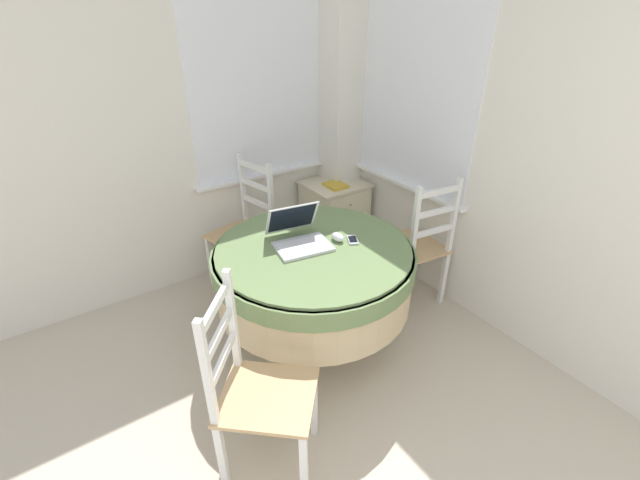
# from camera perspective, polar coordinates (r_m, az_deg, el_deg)

# --- Properties ---
(corner_room_shell) EXTENTS (4.26, 5.16, 2.55)m
(corner_room_shell) POSITION_cam_1_polar(r_m,az_deg,el_deg) (2.49, 5.10, 11.88)
(corner_room_shell) COLOR white
(corner_room_shell) RESTS_ON ground_plane
(round_dining_table) EXTENTS (1.23, 1.23, 0.73)m
(round_dining_table) POSITION_cam_1_polar(r_m,az_deg,el_deg) (2.65, -0.84, -4.03)
(round_dining_table) COLOR #4C3D2D
(round_dining_table) RESTS_ON ground_plane
(laptop) EXTENTS (0.38, 0.40, 0.23)m
(laptop) POSITION_cam_1_polar(r_m,az_deg,el_deg) (2.58, -2.82, 0.49)
(laptop) COLOR silver
(laptop) RESTS_ON round_dining_table
(computer_mouse) EXTENTS (0.06, 0.10, 0.05)m
(computer_mouse) POSITION_cam_1_polar(r_m,az_deg,el_deg) (2.62, 2.38, 0.40)
(computer_mouse) COLOR white
(computer_mouse) RESTS_ON round_dining_table
(cell_phone) EXTENTS (0.10, 0.13, 0.01)m
(cell_phone) POSITION_cam_1_polar(r_m,az_deg,el_deg) (2.64, 4.37, 0.02)
(cell_phone) COLOR #B2B7BC
(cell_phone) RESTS_ON round_dining_table
(dining_chair_near_back_window) EXTENTS (0.50, 0.47, 1.01)m
(dining_chair_near_back_window) POSITION_cam_1_polar(r_m,az_deg,el_deg) (3.36, -9.96, 1.30)
(dining_chair_near_back_window) COLOR tan
(dining_chair_near_back_window) RESTS_ON ground_plane
(dining_chair_near_right_window) EXTENTS (0.44, 0.47, 1.01)m
(dining_chair_near_right_window) POSITION_cam_1_polar(r_m,az_deg,el_deg) (3.18, 12.87, -0.77)
(dining_chair_near_right_window) COLOR tan
(dining_chair_near_right_window) RESTS_ON ground_plane
(dining_chair_camera_near) EXTENTS (0.58, 0.57, 1.01)m
(dining_chair_camera_near) POSITION_cam_1_polar(r_m,az_deg,el_deg) (2.08, -8.43, -19.40)
(dining_chair_camera_near) COLOR tan
(dining_chair_camera_near) RESTS_ON ground_plane
(corner_cabinet) EXTENTS (0.50, 0.47, 0.64)m
(corner_cabinet) POSITION_cam_1_polar(r_m,az_deg,el_deg) (3.86, 1.93, 3.18)
(corner_cabinet) COLOR beige
(corner_cabinet) RESTS_ON ground_plane
(book_on_cabinet) EXTENTS (0.15, 0.18, 0.02)m
(book_on_cabinet) POSITION_cam_1_polar(r_m,az_deg,el_deg) (3.64, 2.10, 7.30)
(book_on_cabinet) COLOR gold
(book_on_cabinet) RESTS_ON corner_cabinet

